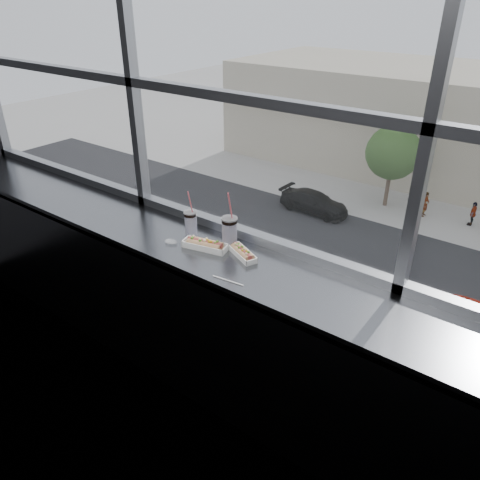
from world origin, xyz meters
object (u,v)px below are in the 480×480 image
Objects in this scene: tree_left at (393,153)px; soda_cup_right at (230,231)px; hotdog_tray_left at (205,244)px; car_far_a at (314,199)px; wrapper at (171,241)px; pedestrian_b at (474,211)px; car_near_c at (479,326)px; car_near_a at (220,234)px; loose_straw at (228,281)px; pedestrian_a at (426,202)px; car_near_b at (337,278)px; hotdog_tray_right at (242,252)px; soda_cup_left at (191,222)px.

soda_cup_right is at bearing -73.85° from tree_left.
soda_cup_right is at bearing 35.91° from hotdog_tray_left.
car_far_a is 0.98× the size of tree_left.
wrapper is 0.05× the size of pedestrian_b.
soda_cup_right is at bearing -151.78° from car_far_a.
car_near_a is at bearing 97.85° from car_near_c.
loose_straw is 0.11× the size of pedestrian_b.
car_far_a is at bearing 115.72° from soda_cup_right.
pedestrian_a is 1.06× the size of pedestrian_b.
car_near_b is at bearing -15.82° from pedestrian_b.
loose_straw is (0.35, -0.21, -0.03)m from hotdog_tray_left.
pedestrian_b is at bearing 82.19° from hotdog_tray_left.
pedestrian_a is (0.60, 11.88, 0.04)m from car_near_b.
pedestrian_b is (10.83, 12.28, -0.17)m from car_near_a.
wrapper reaches higher than car_near_b.
loose_straw is at bearing -44.38° from hotdog_tray_right.
hotdog_tray_left reaches higher than hotdog_tray_right.
car_far_a is (-11.53, 24.28, -11.14)m from hotdog_tray_left.
hotdog_tray_right is (0.25, 0.07, -0.00)m from hotdog_tray_left.
soda_cup_right is 0.19× the size of pedestrian_a.
hotdog_tray_right reaches higher than pedestrian_a.
hotdog_tray_right is at bearing -151.56° from car_far_a.
soda_cup_right is (0.11, 0.12, 0.08)m from hotdog_tray_left.
car_far_a is (-11.78, 24.21, -11.14)m from hotdog_tray_right.
soda_cup_right is 0.20× the size of pedestrian_b.
wrapper is at bearing -152.60° from car_far_a.
hotdog_tray_left reaches higher than pedestrian_a.
pedestrian_b is at bearing -82.14° from pedestrian_a.
car_near_b is 2.98× the size of pedestrian_b.
hotdog_tray_right is 0.04× the size of car_near_c.
pedestrian_a is (-5.09, 28.23, -11.05)m from wrapper.
car_far_a is 2.90× the size of pedestrian_b.
car_near_b is 0.84× the size of car_near_c.
hotdog_tray_left is at bearing 18.96° from wrapper.
soda_cup_right is 0.40m from wrapper.
soda_cup_left is 19.59m from car_near_c.
pedestrian_b is (-2.98, 12.28, -0.19)m from car_near_c.
car_near_a is (-13.37, 16.16, -11.04)m from soda_cup_right.
soda_cup_left is at bearing -174.76° from car_near_c.
soda_cup_right reaches higher than wrapper.
soda_cup_right is (-0.14, 0.05, 0.09)m from hotdog_tray_right.
tree_left reaches higher than car_near_a.
soda_cup_left is 20.49m from car_near_b.
car_near_b is (-6.16, 16.21, -11.11)m from hotdog_tray_right.
wrapper is at bearing -137.85° from hotdog_tray_right.
car_near_c is 3.53× the size of pedestrian_b.
car_near_a reaches higher than pedestrian_b.
tree_left is (-8.59, 12.00, 2.65)m from car_near_c.
hotdog_tray_left is at bearing -139.73° from hotdog_tray_right.
soda_cup_left reaches higher than hotdog_tray_right.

